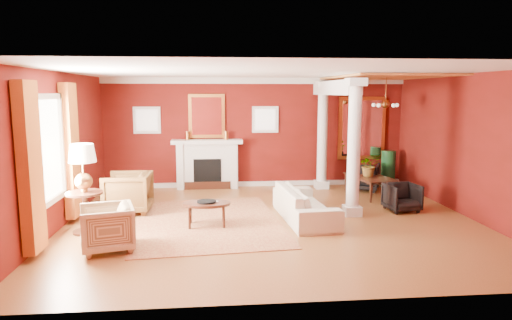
{
  "coord_description": "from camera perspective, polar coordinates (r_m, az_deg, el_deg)",
  "views": [
    {
      "loc": [
        -1.13,
        -8.63,
        2.52
      ],
      "look_at": [
        -0.27,
        0.53,
        1.15
      ],
      "focal_mm": 32.0,
      "sensor_mm": 36.0,
      "label": 1
    }
  ],
  "objects": [
    {
      "name": "dining_chair_near",
      "position": [
        10.23,
        17.8,
        -4.31
      ],
      "size": [
        0.71,
        0.67,
        0.66
      ],
      "primitive_type": "imported",
      "rotation": [
        0.0,
        0.0,
        0.12
      ],
      "color": "black",
      "rests_on": "ground"
    },
    {
      "name": "fireplace",
      "position": [
        12.09,
        -6.09,
        -0.5
      ],
      "size": [
        1.85,
        0.42,
        1.29
      ],
      "color": "silver",
      "rests_on": "ground"
    },
    {
      "name": "sofa",
      "position": [
        9.15,
        6.15,
        -4.81
      ],
      "size": [
        0.8,
        2.22,
        0.85
      ],
      "primitive_type": "imported",
      "rotation": [
        0.0,
        0.0,
        1.65
      ],
      "color": "beige",
      "rests_on": "ground"
    },
    {
      "name": "armchair_leopard",
      "position": [
        9.97,
        -15.73,
        -3.71
      ],
      "size": [
        0.88,
        0.94,
        0.94
      ],
      "primitive_type": "imported",
      "rotation": [
        0.0,
        0.0,
        -1.6
      ],
      "color": "black",
      "rests_on": "ground"
    },
    {
      "name": "overmantel_mirror",
      "position": [
        12.1,
        -6.18,
        5.48
      ],
      "size": [
        0.95,
        0.07,
        1.15
      ],
      "color": "gold",
      "rests_on": "fireplace"
    },
    {
      "name": "column_front",
      "position": [
        9.43,
        12.15,
        1.62
      ],
      "size": [
        0.36,
        0.36,
        2.8
      ],
      "color": "silver",
      "rests_on": "ground"
    },
    {
      "name": "dining_mirror",
      "position": [
        12.78,
        13.08,
        3.9
      ],
      "size": [
        1.3,
        0.07,
        1.7
      ],
      "color": "gold",
      "rests_on": "room_shell"
    },
    {
      "name": "header_beam",
      "position": [
        10.91,
        9.81,
        8.87
      ],
      "size": [
        0.3,
        3.2,
        0.32
      ],
      "primitive_type": "cube",
      "color": "silver",
      "rests_on": "column_front"
    },
    {
      "name": "side_table",
      "position": [
        8.66,
        -20.79,
        -1.49
      ],
      "size": [
        0.65,
        0.65,
        1.62
      ],
      "rotation": [
        0.0,
        0.0,
        0.03
      ],
      "color": "black",
      "rests_on": "ground"
    },
    {
      "name": "ground",
      "position": [
        9.06,
        2.05,
        -7.68
      ],
      "size": [
        8.0,
        8.0,
        0.0
      ],
      "primitive_type": "plane",
      "color": "brown",
      "rests_on": "ground"
    },
    {
      "name": "left_window",
      "position": [
        8.56,
        -24.13,
        0.37
      ],
      "size": [
        0.21,
        2.55,
        2.6
      ],
      "color": "white",
      "rests_on": "room_shell"
    },
    {
      "name": "armchair_stripe",
      "position": [
        7.74,
        -18.14,
        -7.79
      ],
      "size": [
        0.93,
        0.96,
        0.82
      ],
      "primitive_type": "imported",
      "rotation": [
        0.0,
        0.0,
        -1.3
      ],
      "color": "tan",
      "rests_on": "ground"
    },
    {
      "name": "flank_window_left",
      "position": [
        12.24,
        -13.47,
        4.86
      ],
      "size": [
        0.7,
        0.07,
        0.7
      ],
      "color": "silver",
      "rests_on": "room_shell"
    },
    {
      "name": "green_urn",
      "position": [
        12.68,
        16.16,
        -1.53
      ],
      "size": [
        0.42,
        0.42,
        1.0
      ],
      "color": "#14411D",
      "rests_on": "ground"
    },
    {
      "name": "rug",
      "position": [
        9.06,
        -6.07,
        -7.68
      ],
      "size": [
        3.09,
        3.93,
        0.01
      ],
      "primitive_type": "cube",
      "rotation": [
        0.0,
        0.0,
        0.09
      ],
      "color": "maroon",
      "rests_on": "ground"
    },
    {
      "name": "dining_table",
      "position": [
        11.49,
        14.16,
        -2.49
      ],
      "size": [
        0.73,
        1.45,
        0.77
      ],
      "primitive_type": "imported",
      "rotation": [
        0.0,
        0.0,
        1.75
      ],
      "color": "black",
      "rests_on": "ground"
    },
    {
      "name": "flank_window_right",
      "position": [
        12.2,
        1.16,
        5.08
      ],
      "size": [
        0.7,
        0.07,
        0.7
      ],
      "color": "silver",
      "rests_on": "room_shell"
    },
    {
      "name": "amber_ceiling",
      "position": [
        11.12,
        15.86,
        9.95
      ],
      "size": [
        2.3,
        3.4,
        0.04
      ],
      "primitive_type": "cube",
      "color": "#D0823D",
      "rests_on": "room_shell"
    },
    {
      "name": "dining_chair_far",
      "position": [
        12.14,
        13.28,
        -1.86
      ],
      "size": [
        0.99,
        0.96,
        0.78
      ],
      "primitive_type": "imported",
      "rotation": [
        0.0,
        0.0,
        2.71
      ],
      "color": "black",
      "rests_on": "ground"
    },
    {
      "name": "potted_plant",
      "position": [
        11.39,
        14.02,
        0.49
      ],
      "size": [
        0.52,
        0.58,
        0.43
      ],
      "primitive_type": "imported",
      "rotation": [
        0.0,
        0.0,
        0.05
      ],
      "color": "#26591E",
      "rests_on": "dining_table"
    },
    {
      "name": "column_back",
      "position": [
        12.02,
        8.3,
        3.16
      ],
      "size": [
        0.36,
        0.36,
        2.8
      ],
      "color": "silver",
      "rests_on": "ground"
    },
    {
      "name": "base_trim",
      "position": [
        12.39,
        -0.01,
        -2.98
      ],
      "size": [
        8.0,
        0.08,
        0.12
      ],
      "primitive_type": "cube",
      "color": "silver",
      "rests_on": "ground"
    },
    {
      "name": "crown_trim",
      "position": [
        12.15,
        -0.01,
        9.88
      ],
      "size": [
        8.0,
        0.08,
        0.16
      ],
      "primitive_type": "cube",
      "color": "silver",
      "rests_on": "room_shell"
    },
    {
      "name": "room_shell",
      "position": [
        8.72,
        2.12,
        5.16
      ],
      "size": [
        8.04,
        7.04,
        2.92
      ],
      "color": "#61100D",
      "rests_on": "ground"
    },
    {
      "name": "coffee_table",
      "position": [
        8.7,
        -6.19,
        -5.59
      ],
      "size": [
        0.9,
        0.9,
        0.46
      ],
      "rotation": [
        0.0,
        0.0,
        -0.31
      ],
      "color": "black",
      "rests_on": "ground"
    },
    {
      "name": "coffee_book",
      "position": [
        8.67,
        -6.09,
        -4.49
      ],
      "size": [
        0.17,
        0.1,
        0.24
      ],
      "primitive_type": "imported",
      "rotation": [
        0.0,
        0.0,
        0.48
      ],
      "color": "black",
      "rests_on": "coffee_table"
    },
    {
      "name": "chandelier",
      "position": [
        11.19,
        15.88,
        6.75
      ],
      "size": [
        0.6,
        0.62,
        0.75
      ],
      "color": "#A46C33",
      "rests_on": "room_shell"
    }
  ]
}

